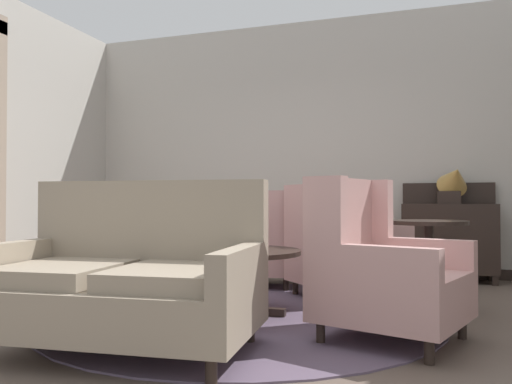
% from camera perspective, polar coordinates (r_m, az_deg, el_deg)
% --- Properties ---
extents(ground, '(8.55, 8.55, 0.00)m').
position_cam_1_polar(ground, '(3.82, -3.30, -14.34)').
color(ground, brown).
extents(wall_back, '(6.27, 0.08, 3.16)m').
position_cam_1_polar(wall_back, '(6.58, 6.22, 5.06)').
color(wall_back, '#BCB7AD').
rests_on(wall_back, ground).
extents(baseboard_back, '(6.11, 0.03, 0.12)m').
position_cam_1_polar(baseboard_back, '(6.54, 6.15, -8.26)').
color(baseboard_back, black).
rests_on(baseboard_back, ground).
extents(area_rug, '(3.04, 3.04, 0.01)m').
position_cam_1_polar(area_rug, '(4.09, -1.71, -13.36)').
color(area_rug, '#5B4C60').
rests_on(area_rug, ground).
extents(coffee_table, '(0.95, 0.95, 0.50)m').
position_cam_1_polar(coffee_table, '(4.03, -1.75, -7.56)').
color(coffee_table, black).
rests_on(coffee_table, ground).
extents(porcelain_vase, '(0.18, 0.18, 0.39)m').
position_cam_1_polar(porcelain_vase, '(4.01, -2.57, -4.07)').
color(porcelain_vase, brown).
rests_on(porcelain_vase, coffee_table).
extents(settee, '(1.64, 1.05, 1.01)m').
position_cam_1_polar(settee, '(3.20, -14.17, -9.55)').
color(settee, gray).
rests_on(settee, ground).
extents(armchair_beside_settee, '(1.18, 1.18, 1.03)m').
position_cam_1_polar(armchair_beside_settee, '(4.77, 9.19, -6.37)').
color(armchair_beside_settee, tan).
rests_on(armchair_beside_settee, ground).
extents(armchair_back_corner, '(1.00, 0.90, 1.03)m').
position_cam_1_polar(armchair_back_corner, '(4.76, -14.76, -6.43)').
color(armchair_back_corner, tan).
rests_on(armchair_back_corner, ground).
extents(armchair_far_left, '(1.04, 1.03, 1.03)m').
position_cam_1_polar(armchair_far_left, '(3.43, 13.50, -8.46)').
color(armchair_far_left, tan).
rests_on(armchair_far_left, ground).
extents(armchair_near_sideboard, '(0.87, 0.90, 0.99)m').
position_cam_1_polar(armchair_near_sideboard, '(5.37, 0.44, -5.94)').
color(armchair_near_sideboard, tan).
rests_on(armchair_near_sideboard, ground).
extents(side_table, '(0.59, 0.59, 0.73)m').
position_cam_1_polar(side_table, '(4.25, 18.52, -6.85)').
color(side_table, black).
rests_on(side_table, ground).
extents(sideboard, '(0.99, 0.42, 1.09)m').
position_cam_1_polar(sideboard, '(6.12, 20.49, -4.65)').
color(sideboard, black).
rests_on(sideboard, ground).
extents(gramophone, '(0.41, 0.48, 0.50)m').
position_cam_1_polar(gramophone, '(6.03, 20.93, 1.05)').
color(gramophone, black).
rests_on(gramophone, sideboard).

